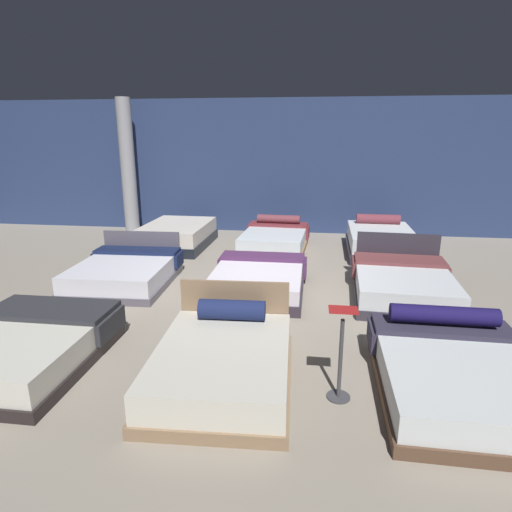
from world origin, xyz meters
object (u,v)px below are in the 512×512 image
at_px(bed_1, 223,362).
at_px(bed_8, 380,241).
at_px(bed_7, 274,239).
at_px(support_pillar, 128,167).
at_px(bed_2, 457,374).
at_px(bed_6, 177,235).
at_px(price_sign, 340,365).
at_px(bed_3, 125,272).
at_px(bed_0, 26,347).
at_px(bed_4, 258,280).
at_px(bed_5, 403,284).

bearing_deg(bed_1, bed_8, 64.14).
bearing_deg(bed_7, support_pillar, 165.80).
xyz_separation_m(bed_7, bed_8, (2.39, -0.08, 0.05)).
xyz_separation_m(bed_2, bed_6, (-4.72, 5.52, 0.05)).
xyz_separation_m(bed_1, price_sign, (1.22, -0.15, 0.14)).
bearing_deg(bed_3, bed_6, 86.15).
bearing_deg(support_pillar, bed_0, -76.53).
relative_size(bed_0, support_pillar, 0.56).
xyz_separation_m(bed_3, bed_4, (2.40, -0.09, -0.01)).
xyz_separation_m(bed_0, bed_1, (2.34, -0.06, 0.01)).
bearing_deg(support_pillar, bed_2, -46.90).
distance_m(bed_0, support_pillar, 7.24).
height_order(bed_0, bed_2, bed_2).
bearing_deg(bed_4, bed_7, 89.90).
bearing_deg(bed_0, bed_4, 49.54).
height_order(bed_1, support_pillar, support_pillar).
relative_size(bed_6, bed_7, 1.04).
bearing_deg(bed_7, bed_2, -63.47).
xyz_separation_m(bed_2, bed_8, (0.01, 5.49, 0.06)).
relative_size(bed_1, bed_8, 0.92).
bearing_deg(support_pillar, bed_3, -68.47).
distance_m(bed_7, support_pillar, 4.48).
distance_m(bed_0, bed_2, 4.76).
bearing_deg(bed_0, bed_3, 91.22).
bearing_deg(bed_2, bed_0, -178.76).
height_order(bed_1, bed_2, bed_1).
bearing_deg(bed_6, support_pillar, 142.97).
bearing_deg(bed_5, bed_2, -86.46).
bearing_deg(bed_0, bed_8, 49.55).
relative_size(bed_0, price_sign, 2.03).
xyz_separation_m(bed_5, support_pillar, (-6.38, 4.09, 1.52)).
xyz_separation_m(bed_1, bed_6, (-2.30, 5.61, 0.03)).
bearing_deg(bed_5, bed_6, 152.64).
relative_size(bed_5, bed_8, 0.98).
bearing_deg(bed_4, bed_0, -130.54).
bearing_deg(bed_7, bed_4, -86.96).
distance_m(bed_2, price_sign, 1.23).
bearing_deg(support_pillar, bed_7, -17.55).
bearing_deg(bed_1, bed_2, -0.29).
relative_size(bed_3, support_pillar, 0.57).
xyz_separation_m(bed_1, bed_5, (2.39, 2.85, -0.00)).
distance_m(bed_4, bed_7, 2.88).
bearing_deg(bed_3, bed_8, 27.37).
bearing_deg(bed_1, bed_7, 87.29).
xyz_separation_m(bed_1, bed_3, (-2.39, 2.88, -0.02)).
bearing_deg(bed_7, bed_0, -109.55).
relative_size(bed_1, bed_3, 1.00).
xyz_separation_m(bed_3, bed_8, (4.81, 2.71, 0.06)).
bearing_deg(bed_7, bed_8, 1.45).
bearing_deg(bed_8, bed_4, -129.51).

